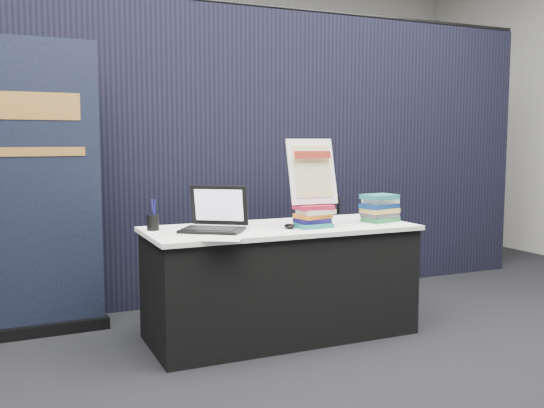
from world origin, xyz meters
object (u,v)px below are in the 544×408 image
(info_sign, at_px, (312,172))
(pullup_banner, at_px, (40,206))
(book_stack_tall, at_px, (314,216))
(laptop, at_px, (209,221))
(stacking_chair, at_px, (327,243))
(book_stack_short, at_px, (380,208))
(display_table, at_px, (280,281))

(info_sign, distance_m, pullup_banner, 1.83)
(book_stack_tall, height_order, pullup_banner, pullup_banner)
(laptop, relative_size, stacking_chair, 0.54)
(info_sign, bearing_deg, laptop, 174.18)
(book_stack_short, bearing_deg, display_table, 174.17)
(laptop, xyz_separation_m, pullup_banner, (-0.96, 0.67, 0.07))
(display_table, relative_size, book_stack_short, 7.05)
(display_table, xyz_separation_m, book_stack_short, (0.74, -0.08, 0.47))
(stacking_chair, bearing_deg, book_stack_tall, -144.34)
(display_table, bearing_deg, book_stack_short, -5.83)
(book_stack_tall, xyz_separation_m, info_sign, (0.00, 0.03, 0.29))
(book_stack_tall, height_order, info_sign, info_sign)
(laptop, bearing_deg, book_stack_short, 32.33)
(book_stack_tall, xyz_separation_m, stacking_chair, (0.52, 0.73, -0.33))
(stacking_chair, bearing_deg, display_table, -158.46)
(book_stack_tall, xyz_separation_m, pullup_banner, (-1.64, 0.80, 0.06))
(laptop, bearing_deg, pullup_banner, -179.39)
(book_stack_short, relative_size, info_sign, 0.57)
(book_stack_short, distance_m, pullup_banner, 2.33)
(book_stack_short, relative_size, stacking_chair, 0.29)
(book_stack_tall, distance_m, pullup_banner, 1.83)
(book_stack_short, bearing_deg, stacking_chair, 93.53)
(display_table, relative_size, book_stack_tall, 7.66)
(book_stack_short, xyz_separation_m, stacking_chair, (-0.04, 0.67, -0.35))
(book_stack_short, height_order, stacking_chair, book_stack_short)
(book_stack_short, height_order, info_sign, info_sign)
(pullup_banner, relative_size, stacking_chair, 2.24)
(info_sign, bearing_deg, book_stack_short, 5.16)
(book_stack_tall, relative_size, info_sign, 0.52)
(display_table, height_order, book_stack_short, book_stack_short)
(laptop, relative_size, info_sign, 1.09)
(laptop, distance_m, stacking_chair, 1.38)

